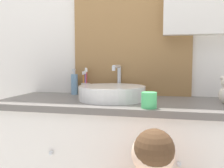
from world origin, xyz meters
TOP-DOWN VIEW (x-y plane):
  - wall_back at (0.03, 0.62)m, footprint 3.20×0.18m
  - sink_basin at (-0.06, 0.35)m, footprint 0.39×0.45m
  - toothbrush_holder at (-0.29, 0.54)m, footprint 0.06×0.06m
  - soap_dispenser at (-0.37, 0.53)m, footprint 0.05×0.05m
  - drinking_cup at (0.18, 0.12)m, footprint 0.08×0.08m

SIDE VIEW (x-z plane):
  - drinking_cup at x=0.18m, z-range 0.89..0.97m
  - sink_basin at x=-0.06m, z-range 0.83..1.04m
  - toothbrush_holder at x=-0.29m, z-range 0.85..1.03m
  - soap_dispenser at x=-0.37m, z-range 0.87..1.05m
  - wall_back at x=0.03m, z-range 0.03..2.53m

